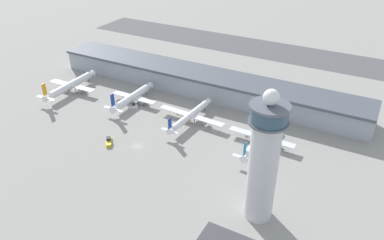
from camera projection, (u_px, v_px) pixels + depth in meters
ground_plane at (137, 146)px, 187.16m from camera, size 1000.00×1000.00×0.00m
terminal_building at (202, 82)px, 236.55m from camera, size 204.67×25.00×13.74m
runway_strip at (254, 48)px, 312.52m from camera, size 307.00×44.00×0.01m
control_tower at (264, 160)px, 133.36m from camera, size 13.97×13.97×54.17m
airplane_gate_alpha at (71, 85)px, 237.75m from camera, size 34.23×44.20×14.36m
airplane_gate_bravo at (133, 97)px, 224.78m from camera, size 30.24×38.12×13.77m
airplane_gate_charlie at (190, 115)px, 205.24m from camera, size 40.39×41.07×11.91m
airplane_gate_delta at (261, 137)px, 186.52m from camera, size 34.57×44.12×12.92m
service_truck_catering at (185, 115)px, 212.49m from camera, size 7.41×6.44×2.41m
service_truck_fuel at (109, 141)px, 189.25m from camera, size 7.13×8.11×2.86m
service_truck_baggage at (133, 106)px, 221.44m from camera, size 6.14×5.35×3.12m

